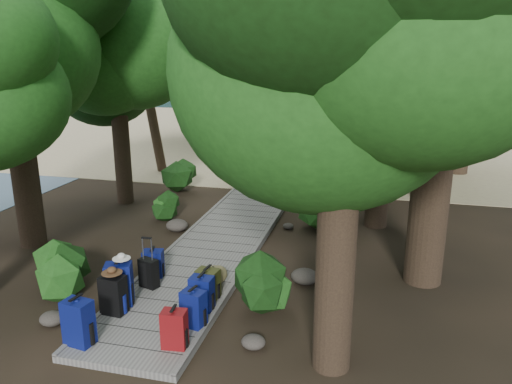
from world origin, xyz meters
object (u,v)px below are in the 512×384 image
(backpack_right_a, at_px, (174,327))
(sun_lounger, at_px, (350,157))
(duffel_right_khaki, at_px, (212,280))
(backpack_right_b, at_px, (193,307))
(kayak, at_px, (220,155))
(backpack_right_d, at_px, (208,282))
(backpack_left_b, at_px, (113,293))
(lone_suitcase_on_sand, at_px, (292,164))
(backpack_left_a, at_px, (78,320))
(backpack_left_c, at_px, (119,282))
(suitcase_on_boardwalk, at_px, (149,273))
(backpack_left_d, at_px, (153,262))
(backpack_right_c, at_px, (202,292))

(backpack_right_a, bearing_deg, sun_lounger, 76.88)
(duffel_right_khaki, height_order, sun_lounger, sun_lounger)
(backpack_right_b, bearing_deg, kayak, 118.23)
(backpack_right_d, bearing_deg, backpack_right_a, -81.11)
(backpack_right_a, relative_size, sun_lounger, 0.32)
(backpack_left_b, bearing_deg, lone_suitcase_on_sand, 89.32)
(backpack_left_a, relative_size, backpack_left_c, 0.95)
(lone_suitcase_on_sand, bearing_deg, suitcase_on_boardwalk, -79.20)
(lone_suitcase_on_sand, height_order, sun_lounger, sun_lounger)
(backpack_right_b, relative_size, suitcase_on_boardwalk, 1.22)
(sun_lounger, bearing_deg, backpack_right_a, -116.39)
(backpack_left_b, relative_size, backpack_right_b, 1.10)
(backpack_right_a, distance_m, lone_suitcase_on_sand, 12.13)
(backpack_right_a, bearing_deg, backpack_left_b, 147.87)
(backpack_right_b, distance_m, duffel_right_khaki, 1.35)
(kayak, bearing_deg, lone_suitcase_on_sand, -45.63)
(suitcase_on_boardwalk, height_order, kayak, suitcase_on_boardwalk)
(backpack_right_d, relative_size, kayak, 0.18)
(backpack_left_a, relative_size, backpack_right_b, 1.17)
(duffel_right_khaki, bearing_deg, backpack_right_b, -92.17)
(backpack_left_d, height_order, backpack_right_c, backpack_right_c)
(backpack_left_b, distance_m, sun_lounger, 13.55)
(backpack_right_a, bearing_deg, suitcase_on_boardwalk, 120.09)
(backpack_left_a, distance_m, suitcase_on_boardwalk, 2.06)
(backpack_right_b, xyz_separation_m, sun_lounger, (1.72, 13.23, -0.11))
(backpack_left_a, height_order, suitcase_on_boardwalk, backpack_left_a)
(backpack_right_c, xyz_separation_m, kayak, (-3.72, 12.55, -0.27))
(backpack_left_c, xyz_separation_m, duffel_right_khaki, (1.42, 0.96, -0.25))
(suitcase_on_boardwalk, xyz_separation_m, kayak, (-2.43, 11.98, -0.22))
(backpack_left_c, bearing_deg, backpack_left_a, -108.66)
(backpack_left_a, height_order, backpack_left_c, backpack_left_c)
(duffel_right_khaki, distance_m, lone_suitcase_on_sand, 10.15)
(duffel_right_khaki, bearing_deg, lone_suitcase_on_sand, 83.46)
(backpack_right_a, distance_m, suitcase_on_boardwalk, 2.18)
(duffel_right_khaki, bearing_deg, suitcase_on_boardwalk, -177.95)
(backpack_right_b, xyz_separation_m, backpack_right_d, (-0.10, 0.99, -0.04))
(backpack_right_b, relative_size, backpack_right_d, 1.13)
(backpack_right_b, bearing_deg, backpack_left_a, -136.87)
(backpack_left_b, bearing_deg, backpack_right_a, -21.48)
(backpack_right_c, bearing_deg, suitcase_on_boardwalk, 159.24)
(backpack_left_b, xyz_separation_m, kayak, (-2.28, 13.03, -0.31))
(backpack_left_b, relative_size, kayak, 0.22)
(backpack_left_c, relative_size, backpack_right_c, 1.27)
(duffel_right_khaki, bearing_deg, kayak, 99.24)
(backpack_left_d, xyz_separation_m, kayak, (-2.31, 11.51, -0.23))
(backpack_left_d, height_order, duffel_right_khaki, backpack_left_d)
(duffel_right_khaki, bearing_deg, backpack_left_a, -129.78)
(backpack_right_c, relative_size, lone_suitcase_on_sand, 1.05)
(backpack_left_b, height_order, backpack_right_d, backpack_left_b)
(sun_lounger, bearing_deg, backpack_right_d, -117.48)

